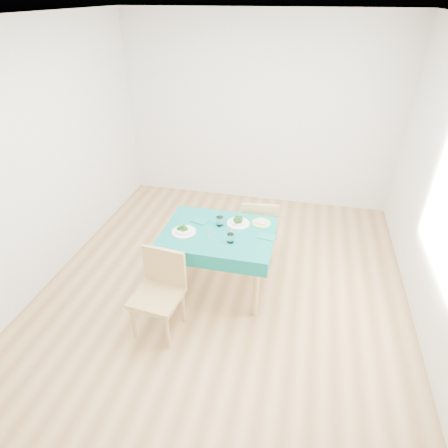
% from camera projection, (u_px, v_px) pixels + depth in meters
% --- Properties ---
extents(room_shell, '(4.02, 4.52, 2.73)m').
position_uv_depth(room_shell, '(224.00, 179.00, 3.54)').
color(room_shell, olive).
rests_on(room_shell, ground).
extents(table, '(1.13, 0.86, 0.76)m').
position_uv_depth(table, '(219.00, 261.00, 4.06)').
color(table, '#09645C').
rests_on(table, ground).
extents(chair_near, '(0.48, 0.52, 1.08)m').
position_uv_depth(chair_near, '(156.00, 288.00, 3.44)').
color(chair_near, tan).
rests_on(chair_near, ground).
extents(chair_far, '(0.47, 0.50, 1.05)m').
position_uv_depth(chair_far, '(260.00, 221.00, 4.48)').
color(chair_far, tan).
rests_on(chair_far, ground).
extents(bowl_near, '(0.25, 0.25, 0.08)m').
position_uv_depth(bowl_near, '(184.00, 229.00, 3.82)').
color(bowl_near, white).
rests_on(bowl_near, table).
extents(bowl_far, '(0.24, 0.24, 0.07)m').
position_uv_depth(bowl_far, '(238.00, 221.00, 3.96)').
color(bowl_far, white).
rests_on(bowl_far, table).
extents(fork_near, '(0.03, 0.17, 0.00)m').
position_uv_depth(fork_near, '(177.00, 230.00, 3.87)').
color(fork_near, silver).
rests_on(fork_near, table).
extents(knife_near, '(0.07, 0.20, 0.00)m').
position_uv_depth(knife_near, '(209.00, 234.00, 3.81)').
color(knife_near, silver).
rests_on(knife_near, table).
extents(fork_far, '(0.06, 0.18, 0.00)m').
position_uv_depth(fork_far, '(232.00, 227.00, 3.92)').
color(fork_far, silver).
rests_on(fork_far, table).
extents(knife_far, '(0.08, 0.20, 0.00)m').
position_uv_depth(knife_far, '(261.00, 237.00, 3.76)').
color(knife_far, silver).
rests_on(knife_far, table).
extents(napkin_near, '(0.21, 0.17, 0.01)m').
position_uv_depth(napkin_near, '(200.00, 221.00, 4.03)').
color(napkin_near, '#0D6E65').
rests_on(napkin_near, table).
extents(napkin_far, '(0.19, 0.15, 0.01)m').
position_uv_depth(napkin_far, '(267.00, 236.00, 3.77)').
color(napkin_far, '#0D6E65').
rests_on(napkin_far, table).
extents(tumbler_center, '(0.08, 0.08, 0.10)m').
position_uv_depth(tumbler_center, '(220.00, 221.00, 3.93)').
color(tumbler_center, white).
rests_on(tumbler_center, table).
extents(tumbler_side, '(0.07, 0.07, 0.09)m').
position_uv_depth(tumbler_side, '(230.00, 238.00, 3.67)').
color(tumbler_side, white).
rests_on(tumbler_side, table).
extents(side_plate, '(0.20, 0.20, 0.01)m').
position_uv_depth(side_plate, '(261.00, 223.00, 3.99)').
color(side_plate, '#A8DB6B').
rests_on(side_plate, table).
extents(bread_slice, '(0.11, 0.11, 0.01)m').
position_uv_depth(bread_slice, '(261.00, 222.00, 3.98)').
color(bread_slice, beige).
rests_on(bread_slice, side_plate).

